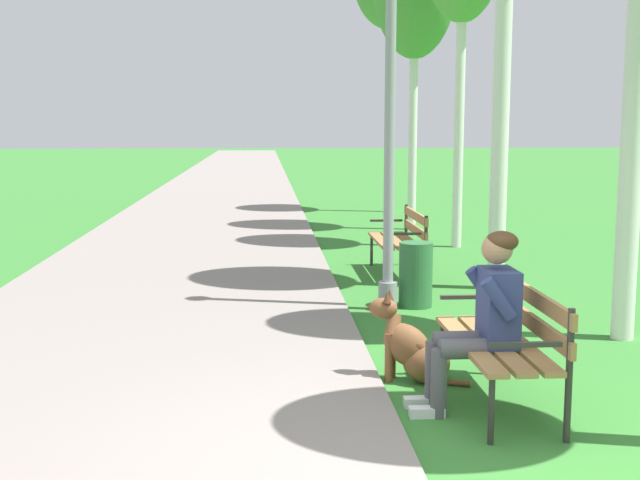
# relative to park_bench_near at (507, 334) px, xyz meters

# --- Properties ---
(ground_plane) EXTENTS (120.00, 120.00, 0.00)m
(ground_plane) POSITION_rel_park_bench_near_xyz_m (-0.62, -1.18, -0.51)
(ground_plane) COLOR #33752D
(paved_path) EXTENTS (3.98, 60.00, 0.04)m
(paved_path) POSITION_rel_park_bench_near_xyz_m (-2.79, 22.82, -0.49)
(paved_path) COLOR gray
(paved_path) RESTS_ON ground
(park_bench_near) EXTENTS (0.55, 1.50, 0.85)m
(park_bench_near) POSITION_rel_park_bench_near_xyz_m (0.00, 0.00, 0.00)
(park_bench_near) COLOR olive
(park_bench_near) RESTS_ON ground
(park_bench_mid) EXTENTS (0.55, 1.50, 0.85)m
(park_bench_mid) POSITION_rel_park_bench_near_xyz_m (0.11, 5.02, 0.00)
(park_bench_mid) COLOR olive
(park_bench_mid) RESTS_ON ground
(person_seated_on_near_bench) EXTENTS (0.74, 0.49, 1.25)m
(person_seated_on_near_bench) POSITION_rel_park_bench_near_xyz_m (-0.21, -0.10, 0.17)
(person_seated_on_near_bench) COLOR #4C4C51
(person_seated_on_near_bench) RESTS_ON ground
(dog_brown) EXTENTS (0.80, 0.45, 0.71)m
(dog_brown) POSITION_rel_park_bench_near_xyz_m (-0.55, 0.57, -0.25)
(dog_brown) COLOR brown
(dog_brown) RESTS_ON ground
(lamp_post_near) EXTENTS (0.24, 0.24, 4.28)m
(lamp_post_near) POSITION_rel_park_bench_near_xyz_m (-0.37, 3.02, 1.70)
(lamp_post_near) COLOR gray
(lamp_post_near) RESTS_ON ground
(litter_bin) EXTENTS (0.36, 0.36, 0.70)m
(litter_bin) POSITION_rel_park_bench_near_xyz_m (-0.05, 3.14, -0.16)
(litter_bin) COLOR #2D6638
(litter_bin) RESTS_ON ground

